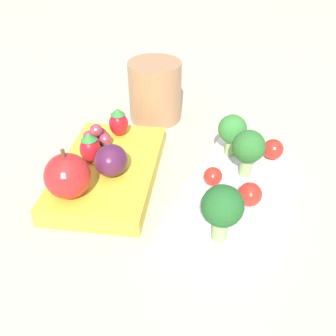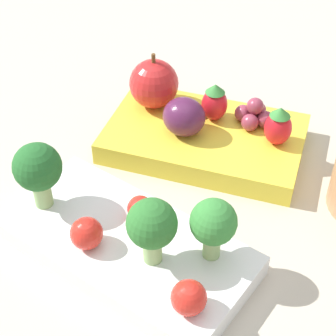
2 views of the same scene
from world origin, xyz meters
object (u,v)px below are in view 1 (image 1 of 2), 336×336
Objects in this scene: strawberry_1 at (90,148)px; drinking_cup at (155,91)px; bento_box_fruit at (109,170)px; apple at (68,176)px; strawberry_0 at (118,122)px; cherry_tomato_2 at (273,149)px; broccoli_floret_1 at (232,130)px; broccoli_floret_2 at (222,208)px; cherry_tomato_1 at (212,178)px; grape_cluster at (97,137)px; bento_box_savoury at (232,197)px; broccoli_floret_0 at (248,148)px; plum at (111,160)px; cherry_tomato_0 at (250,194)px.

strawberry_1 is 0.17m from drinking_cup.
bento_box_fruit is 0.17m from drinking_cup.
drinking_cup is (-0.23, 0.02, -0.00)m from apple.
bento_box_fruit is 0.07m from strawberry_0.
strawberry_0 reaches higher than cherry_tomato_2.
bento_box_fruit is 3.78× the size of broccoli_floret_1.
cherry_tomato_1 is (-0.08, -0.02, -0.03)m from broccoli_floret_2.
drinking_cup reaches higher than strawberry_1.
grape_cluster is at bearing -80.40° from broccoli_floret_1.
bento_box_savoury is at bearing 11.49° from broccoli_floret_1.
bento_box_savoury is 0.18m from strawberry_0.
strawberry_1 is at bearing -175.15° from apple.
bento_box_savoury is at bearing 88.60° from strawberry_1.
drinking_cup is at bearing -131.52° from broccoli_floret_0.
strawberry_0 is at bearing -132.11° from broccoli_floret_2.
bento_box_savoury is 10.17× the size of cherry_tomato_1.
broccoli_floret_0 reaches higher than cherry_tomato_1.
plum reaches higher than grape_cluster.
cherry_tomato_2 is at bearing 169.12° from cherry_tomato_0.
broccoli_floret_0 is at bearing 106.88° from plum.
broccoli_floret_2 reaches higher than bento_box_fruit.
broccoli_floret_2 reaches higher than cherry_tomato_1.
apple reaches higher than broccoli_floret_0.
grape_cluster is at bearing -106.58° from cherry_tomato_0.
apple reaches higher than cherry_tomato_1.
broccoli_floret_1 is at bearing -168.51° from bento_box_savoury.
cherry_tomato_1 is (0.01, 0.13, 0.02)m from bento_box_fruit.
strawberry_1 is at bearing -84.51° from bento_box_fruit.
strawberry_1 is (0.07, -0.21, 0.01)m from cherry_tomato_2.
grape_cluster is (-0.05, -0.04, -0.01)m from plum.
bento_box_fruit is 0.17m from cherry_tomato_0.
plum is 1.04× the size of grape_cluster.
apple is (0.14, -0.21, 0.01)m from cherry_tomato_2.
cherry_tomato_2 is at bearing 146.69° from broccoli_floret_0.
bento_box_savoury is 3.72× the size of apple.
strawberry_0 reaches higher than cherry_tomato_0.
cherry_tomato_2 is (-0.08, 0.04, 0.02)m from bento_box_savoury.
broccoli_floret_0 is at bearing 173.84° from broccoli_floret_2.
broccoli_floret_2 is 0.16m from cherry_tomato_2.
cherry_tomato_0 is 0.19m from strawberry_1.
bento_box_fruit is 2.26× the size of drinking_cup.
drinking_cup is (-0.18, -0.01, 0.00)m from plum.
broccoli_floret_0 is 0.99× the size of apple.
broccoli_floret_1 is 0.20m from apple.
plum is at bearing -63.54° from cherry_tomato_2.
drinking_cup is (-0.17, 0.03, 0.00)m from strawberry_1.
cherry_tomato_2 is at bearing 95.82° from broccoli_floret_1.
bento_box_savoury is 5.27× the size of plum.
apple is 0.06m from strawberry_1.
strawberry_1 is at bearing -91.40° from bento_box_savoury.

